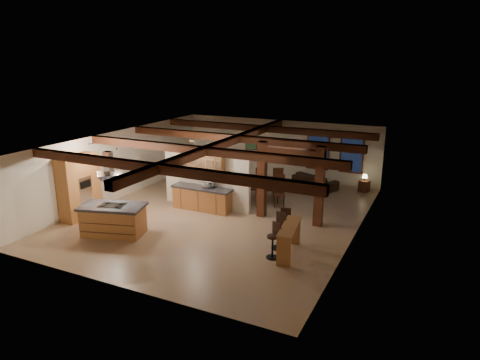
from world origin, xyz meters
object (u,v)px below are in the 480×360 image
object	(u,v)px
bar_counter	(289,235)
dining_table	(261,193)
sofa	(315,180)
kitchen_island	(113,220)

from	to	relation	value
bar_counter	dining_table	bearing A→B (deg)	122.53
sofa	bar_counter	bearing A→B (deg)	123.41
kitchen_island	bar_counter	distance (m)	6.02
dining_table	bar_counter	bearing A→B (deg)	-72.08
kitchen_island	sofa	xyz separation A→B (m)	(4.61, 8.43, -0.22)
dining_table	sofa	bearing A→B (deg)	47.09
dining_table	bar_counter	world-z (taller)	bar_counter
sofa	bar_counter	world-z (taller)	bar_counter
sofa	kitchen_island	bearing A→B (deg)	84.65
kitchen_island	dining_table	world-z (taller)	kitchen_island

